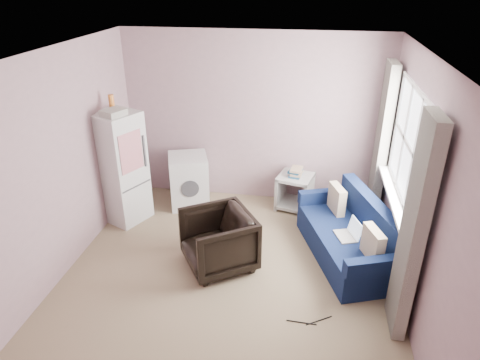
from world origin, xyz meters
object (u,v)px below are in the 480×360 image
object	(u,v)px
side_table	(295,189)
sofa	(351,238)
washing_machine	(189,180)
fridge	(121,167)
armchair	(218,238)

from	to	relation	value
side_table	sofa	size ratio (longest dim) A/B	0.35
washing_machine	side_table	size ratio (longest dim) A/B	1.21
fridge	side_table	size ratio (longest dim) A/B	2.74
washing_machine	side_table	distance (m)	1.58
armchair	fridge	size ratio (longest dim) A/B	0.44
armchair	sofa	bearing A→B (deg)	72.93
washing_machine	side_table	world-z (taller)	washing_machine
fridge	side_table	world-z (taller)	fridge
washing_machine	sofa	distance (m)	2.51
armchair	side_table	size ratio (longest dim) A/B	1.20
side_table	sofa	world-z (taller)	sofa
side_table	armchair	bearing A→B (deg)	-117.82
armchair	washing_machine	xyz separation A→B (m)	(-0.74, 1.41, 0.02)
washing_machine	sofa	size ratio (longest dim) A/B	0.43
armchair	side_table	bearing A→B (deg)	119.44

